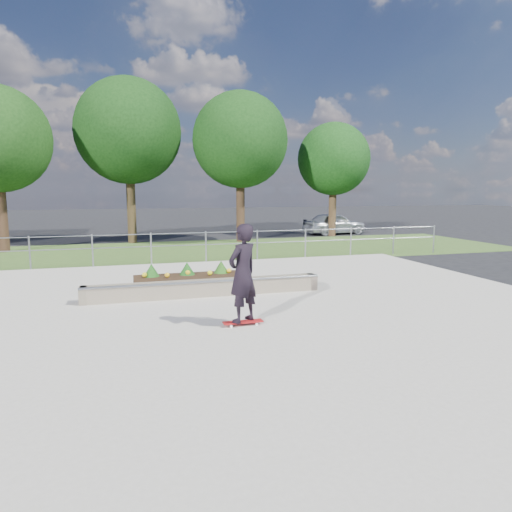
{
  "coord_description": "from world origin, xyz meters",
  "views": [
    {
      "loc": [
        -2.93,
        -9.24,
        2.73
      ],
      "look_at": [
        0.2,
        1.5,
        1.1
      ],
      "focal_mm": 32.0,
      "sensor_mm": 36.0,
      "label": 1
    }
  ],
  "objects_px": {
    "grind_ledge": "(205,288)",
    "skateboarder": "(243,274)",
    "parked_car": "(334,223)",
    "planter_bed": "(188,278)"
  },
  "relations": [
    {
      "from": "skateboarder",
      "to": "parked_car",
      "type": "distance_m",
      "value": 19.95
    },
    {
      "from": "planter_bed",
      "to": "parked_car",
      "type": "relative_size",
      "value": 0.76
    },
    {
      "from": "planter_bed",
      "to": "skateboarder",
      "type": "xyz_separation_m",
      "value": [
        0.5,
        -4.26,
        0.86
      ]
    },
    {
      "from": "grind_ledge",
      "to": "parked_car",
      "type": "xyz_separation_m",
      "value": [
        10.56,
        14.36,
        0.4
      ]
    },
    {
      "from": "planter_bed",
      "to": "parked_car",
      "type": "xyz_separation_m",
      "value": [
        10.78,
        12.83,
        0.42
      ]
    },
    {
      "from": "grind_ledge",
      "to": "skateboarder",
      "type": "xyz_separation_m",
      "value": [
        0.27,
        -2.73,
        0.84
      ]
    },
    {
      "from": "grind_ledge",
      "to": "parked_car",
      "type": "relative_size",
      "value": 1.53
    },
    {
      "from": "planter_bed",
      "to": "skateboarder",
      "type": "relative_size",
      "value": 1.48
    },
    {
      "from": "parked_car",
      "to": "grind_ledge",
      "type": "bearing_deg",
      "value": 136.97
    },
    {
      "from": "planter_bed",
      "to": "skateboarder",
      "type": "bearing_deg",
      "value": -83.37
    }
  ]
}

